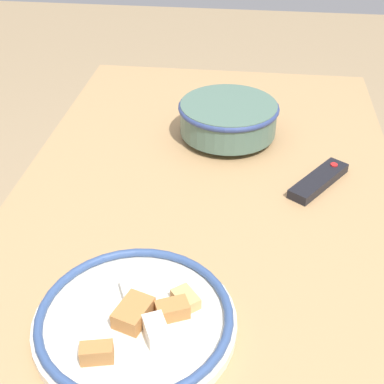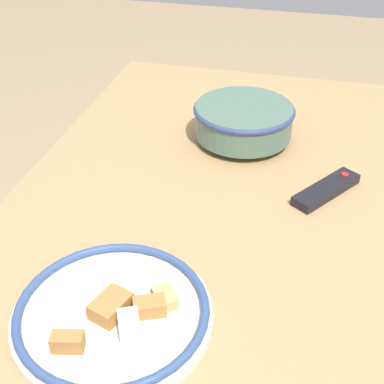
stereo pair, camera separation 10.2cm
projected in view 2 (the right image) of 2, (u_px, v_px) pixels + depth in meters
dining_table at (202, 248)px, 1.09m from camera, size 1.44×0.80×0.77m
noodle_bowl at (243, 120)px, 1.25m from camera, size 0.24×0.24×0.09m
food_plate at (113, 313)px, 0.81m from camera, size 0.31×0.31×0.05m
tv_remote at (326, 190)px, 1.09m from camera, size 0.17×0.13×0.02m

